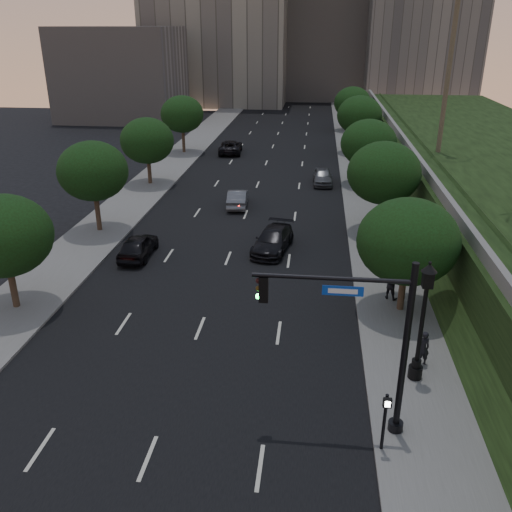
# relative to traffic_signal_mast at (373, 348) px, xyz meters

# --- Properties ---
(ground) EXTENTS (160.00, 160.00, 0.00)m
(ground) POSITION_rel_traffic_signal_mast_xyz_m (-7.77, 1.66, -3.67)
(ground) COLOR black
(ground) RESTS_ON ground
(road_surface) EXTENTS (16.00, 140.00, 0.02)m
(road_surface) POSITION_rel_traffic_signal_mast_xyz_m (-7.77, 31.66, -3.66)
(road_surface) COLOR black
(road_surface) RESTS_ON ground
(sidewalk_right) EXTENTS (4.50, 140.00, 0.15)m
(sidewalk_right) POSITION_rel_traffic_signal_mast_xyz_m (2.48, 31.66, -3.60)
(sidewalk_right) COLOR slate
(sidewalk_right) RESTS_ON ground
(sidewalk_left) EXTENTS (4.50, 140.00, 0.15)m
(sidewalk_left) POSITION_rel_traffic_signal_mast_xyz_m (-18.02, 31.66, -3.60)
(sidewalk_left) COLOR slate
(sidewalk_left) RESTS_ON ground
(parapet_wall) EXTENTS (0.35, 90.00, 0.70)m
(parapet_wall) POSITION_rel_traffic_signal_mast_xyz_m (5.73, 29.66, 0.68)
(parapet_wall) COLOR slate
(parapet_wall) RESTS_ON embankment
(office_block_left) EXTENTS (26.00, 20.00, 32.00)m
(office_block_left) POSITION_rel_traffic_signal_mast_xyz_m (-21.77, 93.66, 12.33)
(office_block_left) COLOR gray
(office_block_left) RESTS_ON ground
(office_block_mid) EXTENTS (22.00, 18.00, 26.00)m
(office_block_mid) POSITION_rel_traffic_signal_mast_xyz_m (-1.77, 103.66, 9.33)
(office_block_mid) COLOR gray
(office_block_mid) RESTS_ON ground
(office_block_right) EXTENTS (20.00, 22.00, 36.00)m
(office_block_right) POSITION_rel_traffic_signal_mast_xyz_m (16.23, 97.66, 14.33)
(office_block_right) COLOR slate
(office_block_right) RESTS_ON ground
(office_block_filler) EXTENTS (18.00, 16.00, 14.00)m
(office_block_filler) POSITION_rel_traffic_signal_mast_xyz_m (-33.77, 71.66, 3.33)
(office_block_filler) COLOR gray
(office_block_filler) RESTS_ON ground
(tree_right_a) EXTENTS (5.20, 5.20, 6.24)m
(tree_right_a) POSITION_rel_traffic_signal_mast_xyz_m (2.53, 9.66, 0.35)
(tree_right_a) COLOR #38281C
(tree_right_a) RESTS_ON ground
(tree_right_b) EXTENTS (5.20, 5.20, 6.74)m
(tree_right_b) POSITION_rel_traffic_signal_mast_xyz_m (2.53, 21.66, 0.84)
(tree_right_b) COLOR #38281C
(tree_right_b) RESTS_ON ground
(tree_right_c) EXTENTS (5.20, 5.20, 6.24)m
(tree_right_c) POSITION_rel_traffic_signal_mast_xyz_m (2.53, 34.66, 0.35)
(tree_right_c) COLOR #38281C
(tree_right_c) RESTS_ON ground
(tree_right_d) EXTENTS (5.20, 5.20, 6.74)m
(tree_right_d) POSITION_rel_traffic_signal_mast_xyz_m (2.53, 48.66, 0.84)
(tree_right_d) COLOR #38281C
(tree_right_d) RESTS_ON ground
(tree_right_e) EXTENTS (5.20, 5.20, 6.24)m
(tree_right_e) POSITION_rel_traffic_signal_mast_xyz_m (2.53, 63.66, 0.35)
(tree_right_e) COLOR #38281C
(tree_right_e) RESTS_ON ground
(tree_left_a) EXTENTS (5.00, 5.00, 6.34)m
(tree_left_a) POSITION_rel_traffic_signal_mast_xyz_m (-18.07, 7.66, 0.53)
(tree_left_a) COLOR #38281C
(tree_left_a) RESTS_ON ground
(tree_left_b) EXTENTS (5.00, 5.00, 6.71)m
(tree_left_b) POSITION_rel_traffic_signal_mast_xyz_m (-18.07, 19.66, 0.90)
(tree_left_b) COLOR #38281C
(tree_left_b) RESTS_ON ground
(tree_left_c) EXTENTS (5.00, 5.00, 6.34)m
(tree_left_c) POSITION_rel_traffic_signal_mast_xyz_m (-18.07, 32.66, 0.53)
(tree_left_c) COLOR #38281C
(tree_left_c) RESTS_ON ground
(tree_left_d) EXTENTS (5.00, 5.00, 6.71)m
(tree_left_d) POSITION_rel_traffic_signal_mast_xyz_m (-18.07, 46.66, 0.90)
(tree_left_d) COLOR #38281C
(tree_left_d) RESTS_ON ground
(traffic_signal_mast) EXTENTS (5.68, 0.56, 7.00)m
(traffic_signal_mast) POSITION_rel_traffic_signal_mast_xyz_m (0.00, 0.00, 0.00)
(traffic_signal_mast) COLOR black
(traffic_signal_mast) RESTS_ON ground
(street_lamp) EXTENTS (0.64, 0.64, 5.62)m
(street_lamp) POSITION_rel_traffic_signal_mast_xyz_m (2.33, 3.43, -1.04)
(street_lamp) COLOR black
(street_lamp) RESTS_ON ground
(pedestrian_signal) EXTENTS (0.30, 0.33, 2.50)m
(pedestrian_signal) POSITION_rel_traffic_signal_mast_xyz_m (0.48, -1.12, -2.11)
(pedestrian_signal) COLOR black
(pedestrian_signal) RESTS_ON ground
(sedan_near_left) EXTENTS (1.84, 4.51, 1.53)m
(sedan_near_left) POSITION_rel_traffic_signal_mast_xyz_m (-13.71, 15.32, -2.91)
(sedan_near_left) COLOR black
(sedan_near_left) RESTS_ON ground
(sedan_mid_left) EXTENTS (1.84, 4.55, 1.47)m
(sedan_mid_left) POSITION_rel_traffic_signal_mast_xyz_m (-8.71, 26.75, -2.94)
(sedan_mid_left) COLOR slate
(sedan_mid_left) RESTS_ON ground
(sedan_far_left) EXTENTS (2.97, 5.71, 1.54)m
(sedan_far_left) POSITION_rel_traffic_signal_mast_xyz_m (-12.50, 47.24, -2.90)
(sedan_far_left) COLOR black
(sedan_far_left) RESTS_ON ground
(sedan_near_right) EXTENTS (2.94, 5.47, 1.51)m
(sedan_near_right) POSITION_rel_traffic_signal_mast_xyz_m (-4.97, 17.38, -2.92)
(sedan_near_right) COLOR black
(sedan_near_right) RESTS_ON ground
(sedan_far_right) EXTENTS (1.99, 4.59, 1.54)m
(sedan_far_right) POSITION_rel_traffic_signal_mast_xyz_m (-1.58, 34.67, -2.90)
(sedan_far_right) COLOR #585B60
(sedan_far_right) RESTS_ON ground
(pedestrian_a) EXTENTS (0.68, 0.52, 1.68)m
(pedestrian_a) POSITION_rel_traffic_signal_mast_xyz_m (2.76, 4.47, -2.68)
(pedestrian_a) COLOR black
(pedestrian_a) RESTS_ON sidewalk_right
(pedestrian_b) EXTENTS (1.09, 1.01, 1.80)m
(pedestrian_b) POSITION_rel_traffic_signal_mast_xyz_m (2.10, 10.83, -2.62)
(pedestrian_b) COLOR black
(pedestrian_b) RESTS_ON sidewalk_right
(pedestrian_c) EXTENTS (1.02, 0.45, 1.71)m
(pedestrian_c) POSITION_rel_traffic_signal_mast_xyz_m (2.25, 17.41, -2.67)
(pedestrian_c) COLOR black
(pedestrian_c) RESTS_ON sidewalk_right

